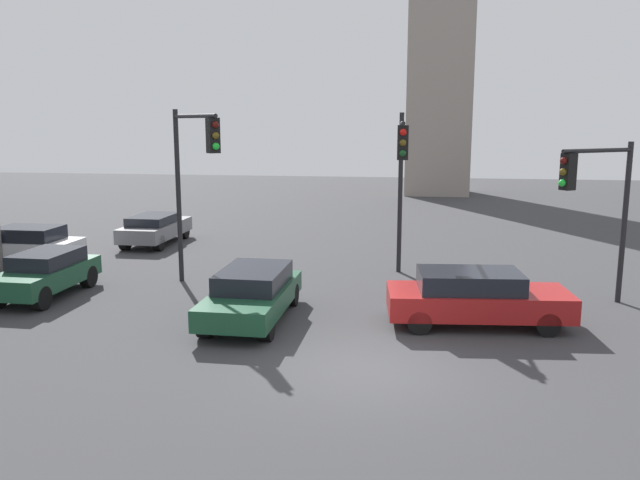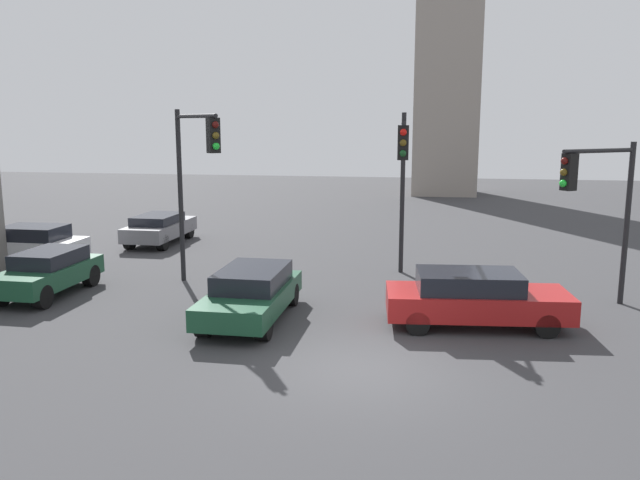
{
  "view_description": "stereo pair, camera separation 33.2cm",
  "coord_description": "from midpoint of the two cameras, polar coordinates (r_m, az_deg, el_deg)",
  "views": [
    {
      "loc": [
        0.94,
        -13.35,
        5.33
      ],
      "look_at": [
        -1.83,
        5.09,
        1.9
      ],
      "focal_mm": 36.23,
      "sensor_mm": 36.0,
      "label": 1
    },
    {
      "loc": [
        1.27,
        -13.3,
        5.33
      ],
      "look_at": [
        -1.83,
        5.09,
        1.9
      ],
      "focal_mm": 36.23,
      "sensor_mm": 36.0,
      "label": 2
    }
  ],
  "objects": [
    {
      "name": "car_0",
      "position": [
        26.64,
        -24.87,
        -0.41
      ],
      "size": [
        4.01,
        1.82,
        1.46
      ],
      "rotation": [
        0.0,
        0.0,
        3.14
      ],
      "color": "silver",
      "rests_on": "ground_plane"
    },
    {
      "name": "car_2",
      "position": [
        29.25,
        -14.68,
        1.03
      ],
      "size": [
        1.82,
        4.34,
        1.32
      ],
      "rotation": [
        0.0,
        0.0,
        1.56
      ],
      "color": "slate",
      "rests_on": "ground_plane"
    },
    {
      "name": "traffic_light_0",
      "position": [
        20.44,
        -11.57,
        6.71
      ],
      "size": [
        2.34,
        2.77,
        5.72
      ],
      "rotation": [
        0.0,
        0.0,
        -0.88
      ],
      "color": "black",
      "rests_on": "ground_plane"
    },
    {
      "name": "traffic_light_1",
      "position": [
        19.74,
        22.79,
        3.94
      ],
      "size": [
        2.32,
        1.71,
        4.76
      ],
      "rotation": [
        0.0,
        0.0,
        -2.53
      ],
      "color": "black",
      "rests_on": "ground_plane"
    },
    {
      "name": "car_5",
      "position": [
        17.52,
        13.04,
        -4.93
      ],
      "size": [
        4.88,
        2.35,
        1.46
      ],
      "rotation": [
        0.0,
        0.0,
        0.1
      ],
      "color": "maroon",
      "rests_on": "ground_plane"
    },
    {
      "name": "car_3",
      "position": [
        21.63,
        -23.49,
        -2.66
      ],
      "size": [
        1.71,
        3.96,
        1.4
      ],
      "rotation": [
        0.0,
        0.0,
        -1.58
      ],
      "color": "#19472D",
      "rests_on": "ground_plane"
    },
    {
      "name": "traffic_light_2",
      "position": [
        21.04,
        6.76,
        6.68
      ],
      "size": [
        0.38,
        4.07,
        5.63
      ],
      "rotation": [
        0.0,
        0.0,
        -1.53
      ],
      "color": "black",
      "rests_on": "ground_plane"
    },
    {
      "name": "ground_plane",
      "position": [
        14.39,
        3.61,
        -11.32
      ],
      "size": [
        98.82,
        98.82,
        0.0
      ],
      "primitive_type": "plane",
      "color": "#38383A"
    },
    {
      "name": "car_4",
      "position": [
        17.68,
        -6.54,
        -4.68
      ],
      "size": [
        1.92,
        4.62,
        1.39
      ],
      "rotation": [
        0.0,
        0.0,
        -1.58
      ],
      "color": "#19472D",
      "rests_on": "ground_plane"
    }
  ]
}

